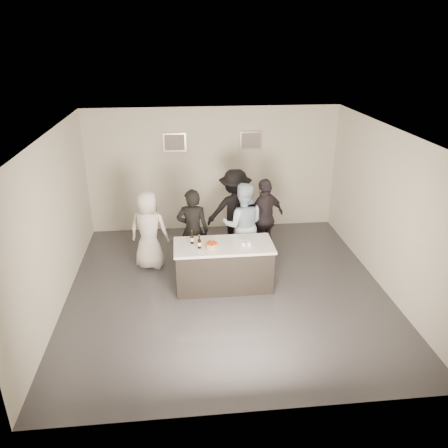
# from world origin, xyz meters

# --- Properties ---
(floor) EXTENTS (6.00, 6.00, 0.00)m
(floor) POSITION_xyz_m (0.00, 0.00, 0.00)
(floor) COLOR #3D3D42
(floor) RESTS_ON ground
(ceiling) EXTENTS (6.00, 6.00, 0.00)m
(ceiling) POSITION_xyz_m (0.00, 0.00, 3.00)
(ceiling) COLOR white
(wall_back) EXTENTS (6.00, 0.04, 3.00)m
(wall_back) POSITION_xyz_m (0.00, 3.00, 1.50)
(wall_back) COLOR beige
(wall_back) RESTS_ON ground
(wall_front) EXTENTS (6.00, 0.04, 3.00)m
(wall_front) POSITION_xyz_m (0.00, -3.00, 1.50)
(wall_front) COLOR beige
(wall_front) RESTS_ON ground
(wall_left) EXTENTS (0.04, 6.00, 3.00)m
(wall_left) POSITION_xyz_m (-3.00, 0.00, 1.50)
(wall_left) COLOR beige
(wall_left) RESTS_ON ground
(wall_right) EXTENTS (0.04, 6.00, 3.00)m
(wall_right) POSITION_xyz_m (3.00, 0.00, 1.50)
(wall_right) COLOR beige
(wall_right) RESTS_ON ground
(picture_left) EXTENTS (0.54, 0.04, 0.44)m
(picture_left) POSITION_xyz_m (-0.90, 2.97, 2.20)
(picture_left) COLOR #B2B2B7
(picture_left) RESTS_ON wall_back
(picture_right) EXTENTS (0.54, 0.04, 0.44)m
(picture_right) POSITION_xyz_m (0.90, 2.97, 2.20)
(picture_right) COLOR #B2B2B7
(picture_right) RESTS_ON wall_back
(bar_counter) EXTENTS (1.86, 0.86, 0.90)m
(bar_counter) POSITION_xyz_m (-0.05, 0.12, 0.45)
(bar_counter) COLOR white
(bar_counter) RESTS_ON ground
(cake) EXTENTS (0.23, 0.23, 0.07)m
(cake) POSITION_xyz_m (-0.28, 0.02, 0.94)
(cake) COLOR orange
(cake) RESTS_ON bar_counter
(beer_bottle_a) EXTENTS (0.07, 0.07, 0.26)m
(beer_bottle_a) POSITION_xyz_m (-0.63, 0.23, 1.03)
(beer_bottle_a) COLOR black
(beer_bottle_a) RESTS_ON bar_counter
(beer_bottle_b) EXTENTS (0.07, 0.07, 0.26)m
(beer_bottle_b) POSITION_xyz_m (-0.50, 0.01, 1.03)
(beer_bottle_b) COLOR black
(beer_bottle_b) RESTS_ON bar_counter
(tumbler_cluster) EXTENTS (0.19, 0.19, 0.08)m
(tumbler_cluster) POSITION_xyz_m (0.37, 0.07, 0.94)
(tumbler_cluster) COLOR gold
(tumbler_cluster) RESTS_ON bar_counter
(candles) EXTENTS (0.24, 0.08, 0.01)m
(candles) POSITION_xyz_m (-0.32, -0.19, 0.90)
(candles) COLOR pink
(candles) RESTS_ON bar_counter
(person_main_black) EXTENTS (0.70, 0.51, 1.77)m
(person_main_black) POSITION_xyz_m (-0.60, 0.84, 0.88)
(person_main_black) COLOR black
(person_main_black) RESTS_ON ground
(person_main_blue) EXTENTS (0.95, 0.78, 1.81)m
(person_main_blue) POSITION_xyz_m (0.44, 0.97, 0.91)
(person_main_blue) COLOR #ACCBE1
(person_main_blue) RESTS_ON ground
(person_guest_left) EXTENTS (0.93, 0.73, 1.66)m
(person_guest_left) POSITION_xyz_m (-1.49, 1.08, 0.83)
(person_guest_left) COLOR silver
(person_guest_left) RESTS_ON ground
(person_guest_right) EXTENTS (1.10, 0.92, 1.76)m
(person_guest_right) POSITION_xyz_m (0.97, 1.34, 0.88)
(person_guest_right) COLOR #29232A
(person_guest_right) RESTS_ON ground
(person_guest_back) EXTENTS (1.28, 0.82, 1.89)m
(person_guest_back) POSITION_xyz_m (0.36, 1.65, 0.94)
(person_guest_back) COLOR black
(person_guest_back) RESTS_ON ground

